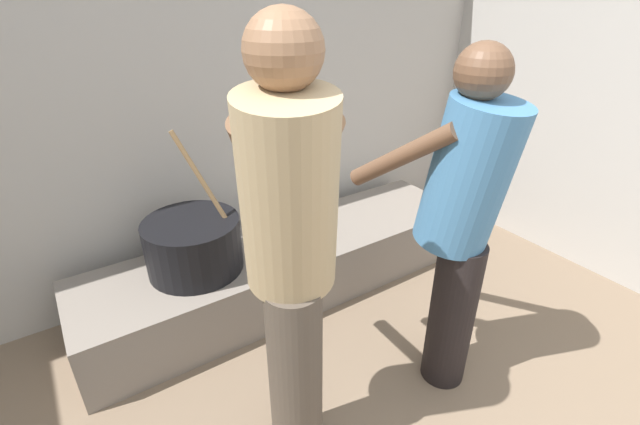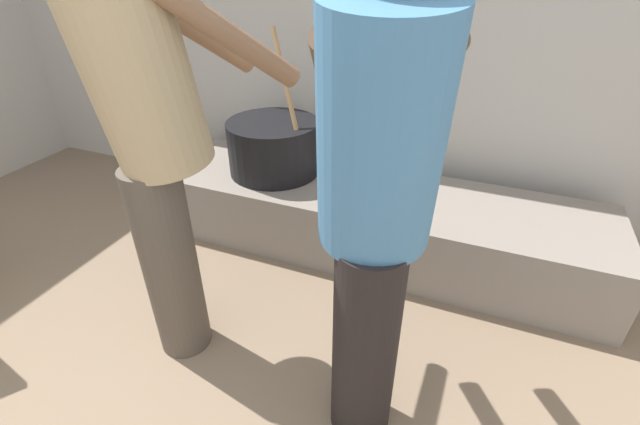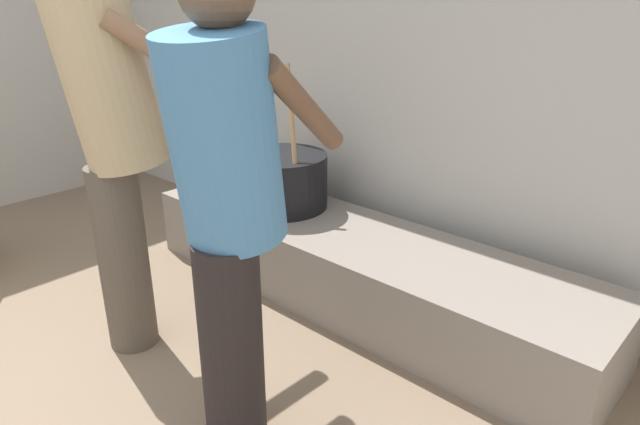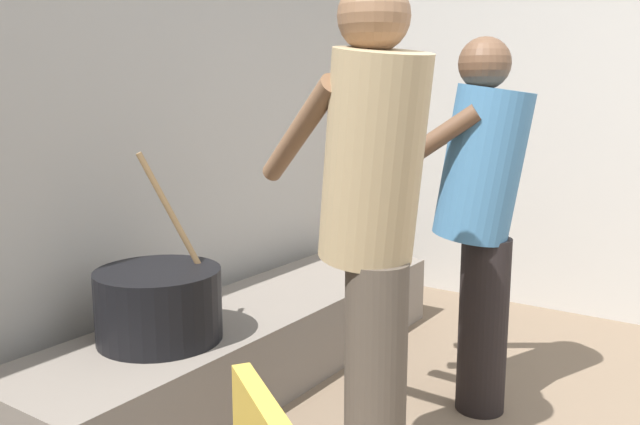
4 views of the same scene
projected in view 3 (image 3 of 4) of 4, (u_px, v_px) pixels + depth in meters
block_enclosure_rear at (357, 57)px, 2.98m from camera, size 4.84×0.20×2.18m
hearth_ledge at (356, 267)px, 2.68m from camera, size 2.37×0.60×0.35m
cooking_pot_main at (281, 180)px, 2.91m from camera, size 0.49×0.49×0.74m
cook_in_tan_shirt at (114, 127)px, 2.08m from camera, size 0.60×0.75×1.64m
cook_in_blue_shirt at (228, 197)px, 1.60m from camera, size 0.49×0.70×1.52m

